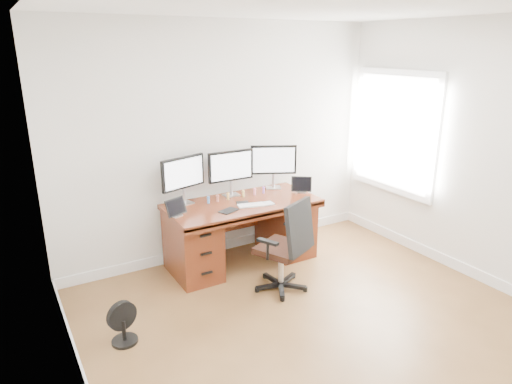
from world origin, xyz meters
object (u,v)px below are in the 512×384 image
floor_fan (123,324)px  keyboard (251,205)px  office_chair (285,261)px  desk (241,230)px  monitor_center (231,168)px

floor_fan → keyboard: 1.83m
office_chair → floor_fan: bearing=156.9°
desk → keyboard: size_ratio=5.94×
office_chair → floor_fan: (-1.67, -0.05, -0.14)m
desk → floor_fan: (-1.59, -0.83, -0.22)m
monitor_center → office_chair: bearing=-84.3°
office_chair → keyboard: 0.73m
monitor_center → floor_fan: bearing=-144.8°
desk → office_chair: 0.79m
monitor_center → keyboard: size_ratio=1.92×
monitor_center → keyboard: bearing=-86.3°
office_chair → monitor_center: size_ratio=1.79×
monitor_center → keyboard: 0.54m
office_chair → floor_fan: 1.68m
floor_fan → monitor_center: monitor_center is taller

